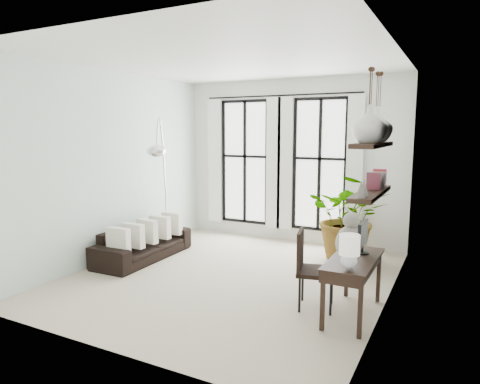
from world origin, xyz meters
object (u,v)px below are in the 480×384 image
Objects in this scene: arc_lamp at (161,151)px; plant at (350,217)px; sofa at (143,243)px; desk at (353,262)px; desk_chair at (309,264)px; buddha at (351,246)px.

plant is at bearing 21.46° from arc_lamp.
desk is at bearing -102.21° from sofa.
plant is 1.24× the size of desk.
desk_chair reaches higher than sofa.
arc_lamp is (-3.06, -1.20, 1.10)m from plant.
sofa is 2.02× the size of buddha.
buddha is (0.18, -0.63, -0.35)m from plant.
sofa is 1.58× the size of desk.
buddha is (0.14, 1.65, -0.16)m from desk_chair.
desk is at bearing -76.01° from plant.
arc_lamp is at bearing -15.32° from sofa.
desk reaches higher than buddha.
desk is (3.75, -0.72, 0.40)m from sofa.
desk_chair is 1.66m from buddha.
sofa is at bearing 155.08° from desk_chair.
sofa is at bearing -103.94° from arc_lamp.
desk_chair is (3.20, -0.66, 0.28)m from sofa.
sofa is 3.28m from desk_chair.
desk_chair is at bearing -19.14° from arc_lamp.
plant is 0.74m from buddha.
arc_lamp is at bearing 147.55° from desk_chair.
desk reaches higher than desk_chair.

